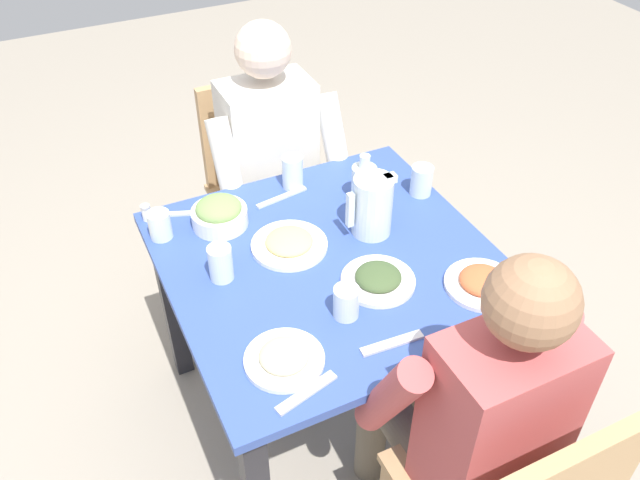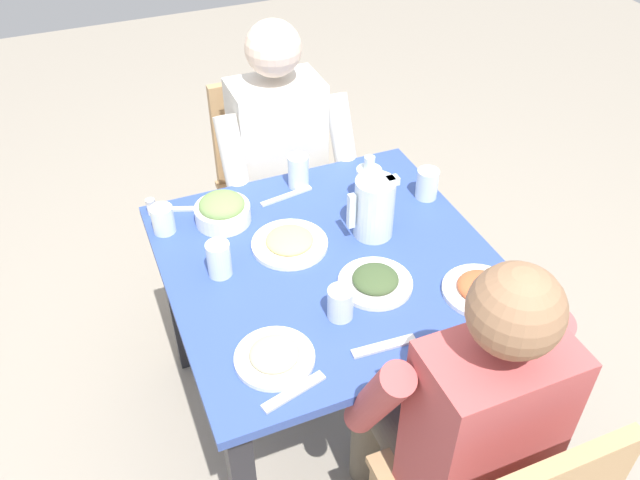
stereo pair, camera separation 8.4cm
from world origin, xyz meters
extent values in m
plane|color=gray|center=(0.00, 0.00, 0.00)|extent=(8.00, 8.00, 0.00)
cube|color=#334C99|center=(0.00, 0.00, 0.71)|extent=(0.93, 0.93, 0.03)
cube|color=#232328|center=(-0.41, -0.41, 0.35)|extent=(0.06, 0.06, 0.69)
cube|color=#232328|center=(0.41, -0.41, 0.35)|extent=(0.06, 0.06, 0.69)
cube|color=#232328|center=(-0.41, 0.41, 0.35)|extent=(0.06, 0.06, 0.69)
cube|color=tan|center=(-0.24, -0.85, 0.22)|extent=(0.04, 0.04, 0.45)
cube|color=tan|center=(0.10, -0.85, 0.22)|extent=(0.04, 0.04, 0.45)
cube|color=tan|center=(-0.24, -0.51, 0.22)|extent=(0.04, 0.04, 0.45)
cube|color=tan|center=(0.10, -0.51, 0.22)|extent=(0.04, 0.04, 0.45)
cube|color=tan|center=(-0.07, -0.68, 0.46)|extent=(0.40, 0.40, 0.03)
cube|color=tan|center=(-0.07, -0.86, 0.68)|extent=(0.38, 0.04, 0.42)
cube|color=tan|center=(-0.27, 0.51, 0.22)|extent=(0.04, 0.04, 0.45)
cube|color=silver|center=(-0.07, -0.65, 0.72)|extent=(0.32, 0.20, 0.50)
sphere|color=beige|center=(-0.07, -0.65, 1.09)|extent=(0.19, 0.19, 0.19)
cylinder|color=#665B4C|center=(-0.15, -0.46, 0.44)|extent=(0.11, 0.38, 0.11)
cylinder|color=#665B4C|center=(-0.15, -0.27, 0.24)|extent=(0.10, 0.10, 0.47)
cylinder|color=silver|center=(-0.27, -0.51, 0.75)|extent=(0.08, 0.23, 0.37)
cylinder|color=#665B4C|center=(0.02, -0.46, 0.44)|extent=(0.11, 0.38, 0.11)
cylinder|color=#665B4C|center=(0.02, -0.27, 0.24)|extent=(0.10, 0.10, 0.47)
cylinder|color=silver|center=(0.13, -0.51, 0.75)|extent=(0.08, 0.23, 0.37)
cube|color=#B24C4C|center=(-0.10, 0.65, 0.72)|extent=(0.32, 0.20, 0.50)
sphere|color=#936B4C|center=(-0.10, 0.65, 1.09)|extent=(0.19, 0.19, 0.19)
cylinder|color=#665B4C|center=(-0.01, 0.46, 0.44)|extent=(0.11, 0.38, 0.11)
cylinder|color=#665B4C|center=(-0.01, 0.27, 0.24)|extent=(0.10, 0.10, 0.47)
cylinder|color=#B24C4C|center=(0.10, 0.51, 0.75)|extent=(0.08, 0.23, 0.37)
cylinder|color=#665B4C|center=(-0.18, 0.46, 0.44)|extent=(0.11, 0.38, 0.11)
cylinder|color=#665B4C|center=(-0.18, 0.27, 0.24)|extent=(0.10, 0.10, 0.47)
cylinder|color=#B24C4C|center=(-0.30, 0.51, 0.75)|extent=(0.08, 0.23, 0.37)
cylinder|color=silver|center=(-0.17, -0.07, 0.82)|extent=(0.12, 0.12, 0.19)
cube|color=silver|center=(-0.09, -0.07, 0.83)|extent=(0.02, 0.02, 0.11)
cube|color=silver|center=(-0.22, -0.07, 0.90)|extent=(0.04, 0.03, 0.02)
cylinder|color=white|center=(0.24, -0.30, 0.75)|extent=(0.17, 0.17, 0.05)
ellipsoid|color=#759951|center=(0.24, -0.30, 0.78)|extent=(0.14, 0.14, 0.06)
cylinder|color=white|center=(0.09, -0.10, 0.73)|extent=(0.23, 0.23, 0.01)
ellipsoid|color=#E0C670|center=(0.09, -0.10, 0.74)|extent=(0.14, 0.14, 0.04)
cylinder|color=white|center=(-0.07, 0.14, 0.73)|extent=(0.21, 0.21, 0.01)
ellipsoid|color=#3D512D|center=(-0.07, 0.14, 0.74)|extent=(0.13, 0.13, 0.04)
cylinder|color=white|center=(0.27, 0.29, 0.73)|extent=(0.20, 0.20, 0.01)
ellipsoid|color=#B7AD89|center=(0.27, 0.29, 0.74)|extent=(0.12, 0.12, 0.04)
cylinder|color=white|center=(-0.33, 0.28, 0.73)|extent=(0.21, 0.21, 0.01)
ellipsoid|color=#CC5B33|center=(-0.33, 0.28, 0.74)|extent=(0.13, 0.13, 0.04)
cylinder|color=silver|center=(0.06, 0.21, 0.77)|extent=(0.07, 0.07, 0.09)
cylinder|color=silver|center=(-0.41, -0.17, 0.77)|extent=(0.07, 0.07, 0.10)
cylinder|color=silver|center=(-0.05, -0.39, 0.78)|extent=(0.07, 0.07, 0.11)
cylinder|color=silver|center=(0.31, -0.06, 0.77)|extent=(0.07, 0.07, 0.11)
cylinder|color=silver|center=(0.41, -0.32, 0.77)|extent=(0.07, 0.07, 0.09)
cylinder|color=silver|center=(-0.23, -0.22, 0.78)|extent=(0.08, 0.08, 0.12)
cylinder|color=white|center=(-0.23, -0.22, 0.76)|extent=(0.07, 0.07, 0.07)
cylinder|color=silver|center=(-0.23, -0.22, 0.86)|extent=(0.03, 0.03, 0.04)
cylinder|color=white|center=(0.43, -0.42, 0.74)|extent=(0.03, 0.03, 0.04)
cylinder|color=#B2B2B7|center=(0.43, -0.42, 0.77)|extent=(0.03, 0.03, 0.01)
cube|color=silver|center=(0.26, 0.40, 0.72)|extent=(0.17, 0.07, 0.01)
cube|color=silver|center=(0.01, -0.34, 0.72)|extent=(0.19, 0.05, 0.01)
cube|color=silver|center=(0.01, 0.36, 0.72)|extent=(0.17, 0.04, 0.01)
cube|color=silver|center=(0.33, -0.40, 0.72)|extent=(0.18, 0.08, 0.01)
camera|label=1|loc=(0.65, 1.27, 1.98)|focal=36.78mm
camera|label=2|loc=(0.57, 1.31, 1.98)|focal=36.78mm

